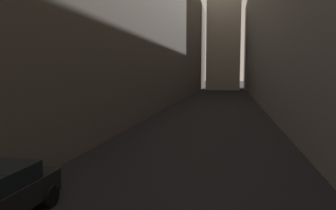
% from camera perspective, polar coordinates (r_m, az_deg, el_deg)
% --- Properties ---
extents(ground_plane, '(264.00, 264.00, 0.00)m').
position_cam_1_polar(ground_plane, '(37.44, 8.25, -0.59)').
color(ground_plane, black).
extents(building_block_left, '(14.88, 108.00, 21.41)m').
position_cam_1_polar(building_block_left, '(42.38, -9.75, 14.64)').
color(building_block_left, '#60594F').
rests_on(building_block_left, ground).
extents(building_block_right, '(12.43, 108.00, 22.06)m').
position_cam_1_polar(building_block_right, '(41.00, 25.81, 14.93)').
color(building_block_right, slate).
rests_on(building_block_right, ground).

